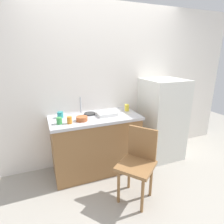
# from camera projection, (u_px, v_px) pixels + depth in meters

# --- Properties ---
(ground_plane) EXTENTS (8.00, 8.00, 0.00)m
(ground_plane) POSITION_uv_depth(u_px,v_px,m) (131.00, 190.00, 2.48)
(ground_plane) COLOR #9E998E
(back_wall) EXTENTS (4.80, 0.10, 2.47)m
(back_wall) POSITION_uv_depth(u_px,v_px,m) (105.00, 86.00, 3.00)
(back_wall) COLOR white
(back_wall) RESTS_ON ground_plane
(cabinet_base) EXTENTS (1.25, 0.60, 0.83)m
(cabinet_base) POSITION_uv_depth(u_px,v_px,m) (96.00, 145.00, 2.83)
(cabinet_base) COLOR olive
(cabinet_base) RESTS_ON ground_plane
(countertop) EXTENTS (1.29, 0.64, 0.04)m
(countertop) POSITION_uv_depth(u_px,v_px,m) (95.00, 118.00, 2.70)
(countertop) COLOR #B7B7BC
(countertop) RESTS_ON cabinet_base
(faucet) EXTENTS (0.02, 0.02, 0.24)m
(faucet) POSITION_uv_depth(u_px,v_px,m) (81.00, 105.00, 2.83)
(faucet) COLOR #B7B7BC
(faucet) RESTS_ON countertop
(refrigerator) EXTENTS (0.63, 0.63, 1.35)m
(refrigerator) POSITION_uv_depth(u_px,v_px,m) (162.00, 119.00, 3.16)
(refrigerator) COLOR silver
(refrigerator) RESTS_ON ground_plane
(chair) EXTENTS (0.56, 0.56, 0.89)m
(chair) POSITION_uv_depth(u_px,v_px,m) (138.00, 161.00, 2.24)
(chair) COLOR olive
(chair) RESTS_ON ground_plane
(dish_tray) EXTENTS (0.28, 0.20, 0.05)m
(dish_tray) POSITION_uv_depth(u_px,v_px,m) (107.00, 114.00, 2.72)
(dish_tray) COLOR white
(dish_tray) RESTS_ON countertop
(terracotta_bowl) EXTENTS (0.15, 0.15, 0.06)m
(terracotta_bowl) POSITION_uv_depth(u_px,v_px,m) (82.00, 119.00, 2.50)
(terracotta_bowl) COLOR #B25B33
(terracotta_bowl) RESTS_ON countertop
(hotplate) EXTENTS (0.17, 0.17, 0.02)m
(hotplate) POSITION_uv_depth(u_px,v_px,m) (90.00, 114.00, 2.78)
(hotplate) COLOR #2D2D2D
(hotplate) RESTS_ON countertop
(cup_orange) EXTENTS (0.06, 0.06, 0.09)m
(cup_orange) POSITION_uv_depth(u_px,v_px,m) (70.00, 120.00, 2.40)
(cup_orange) COLOR orange
(cup_orange) RESTS_ON countertop
(cup_green) EXTENTS (0.07, 0.07, 0.09)m
(cup_green) POSITION_uv_depth(u_px,v_px,m) (59.00, 121.00, 2.39)
(cup_green) COLOR green
(cup_green) RESTS_ON countertop
(cup_teal) EXTENTS (0.08, 0.08, 0.08)m
(cup_teal) POSITION_uv_depth(u_px,v_px,m) (60.00, 115.00, 2.63)
(cup_teal) COLOR teal
(cup_teal) RESTS_ON countertop
(cup_yellow) EXTENTS (0.07, 0.07, 0.10)m
(cup_yellow) POSITION_uv_depth(u_px,v_px,m) (127.00, 108.00, 2.94)
(cup_yellow) COLOR yellow
(cup_yellow) RESTS_ON countertop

